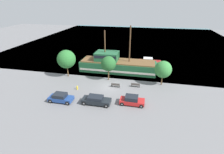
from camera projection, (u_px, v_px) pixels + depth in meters
ground_plane at (110, 87)px, 34.04m from camera, size 160.00×160.00×0.00m
water_surface at (133, 40)px, 73.33m from camera, size 80.00×80.00×0.00m
pirate_ship at (117, 64)px, 40.89m from camera, size 18.79×5.03×10.56m
moored_boat_dockside at (149, 62)px, 45.77m from camera, size 5.89×2.31×1.61m
parked_car_curb_front at (61, 98)px, 28.82m from camera, size 4.00×1.85×1.46m
parked_car_curb_mid at (96, 100)px, 28.17m from camera, size 4.67×1.85×1.41m
parked_car_curb_rear at (132, 100)px, 28.09m from camera, size 3.96×1.89×1.48m
fire_hydrant at (77, 88)px, 32.83m from camera, size 0.42×0.25×0.76m
bench_promenade_east at (115, 85)px, 33.72m from camera, size 1.64×0.45×0.85m
bench_promenade_west at (135, 85)px, 33.75m from camera, size 1.67×0.45×0.85m
tree_row_east at (66, 59)px, 37.07m from camera, size 3.93×3.93×5.91m
tree_row_mideast at (108, 64)px, 35.56m from camera, size 3.10×3.10×5.14m
tree_row_midwest at (163, 69)px, 33.54m from camera, size 3.30×3.30×4.92m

